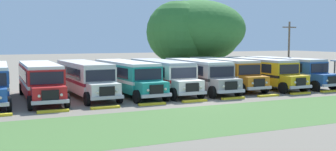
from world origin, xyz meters
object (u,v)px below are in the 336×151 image
at_px(utility_pole, 289,50).
at_px(parked_bus_slot_5, 198,73).
at_px(parked_bus_slot_8, 285,70).
at_px(parked_bus_slot_7, 258,71).
at_px(parked_bus_slot_1, 40,79).
at_px(parked_bus_slot_2, 85,77).
at_px(parked_bus_slot_6, 223,72).
at_px(parked_bus_slot_4, 162,75).
at_px(parked_bus_slot_3, 127,76).
at_px(broad_shade_tree, 195,30).

bearing_deg(utility_pole, parked_bus_slot_5, -170.55).
bearing_deg(parked_bus_slot_8, parked_bus_slot_7, -94.41).
bearing_deg(utility_pole, parked_bus_slot_7, -159.89).
relative_size(parked_bus_slot_1, parked_bus_slot_5, 1.00).
height_order(parked_bus_slot_7, utility_pole, utility_pole).
distance_m(parked_bus_slot_2, parked_bus_slot_6, 13.53).
relative_size(parked_bus_slot_2, parked_bus_slot_4, 1.00).
height_order(parked_bus_slot_2, parked_bus_slot_6, same).
xyz_separation_m(parked_bus_slot_6, parked_bus_slot_7, (3.43, -0.87, 0.00)).
bearing_deg(parked_bus_slot_3, parked_bus_slot_8, 85.61).
xyz_separation_m(parked_bus_slot_8, broad_shade_tree, (-4.29, 11.33, 4.29)).
bearing_deg(utility_pole, parked_bus_slot_8, -137.41).
bearing_deg(parked_bus_slot_8, parked_bus_slot_6, -101.49).
height_order(parked_bus_slot_4, parked_bus_slot_7, same).
bearing_deg(parked_bus_slot_3, parked_bus_slot_7, 85.46).
xyz_separation_m(parked_bus_slot_1, parked_bus_slot_7, (20.53, -0.38, 0.00)).
relative_size(parked_bus_slot_6, utility_pole, 1.64).
height_order(parked_bus_slot_8, utility_pole, utility_pole).
relative_size(parked_bus_slot_2, parked_bus_slot_6, 1.00).
distance_m(parked_bus_slot_1, parked_bus_slot_2, 3.59).
relative_size(parked_bus_slot_5, utility_pole, 1.65).
distance_m(parked_bus_slot_7, utility_pole, 6.35).
bearing_deg(parked_bus_slot_8, parked_bus_slot_4, -95.31).
distance_m(parked_bus_slot_1, parked_bus_slot_6, 17.10).
height_order(parked_bus_slot_3, parked_bus_slot_8, same).
bearing_deg(parked_bus_slot_1, broad_shade_tree, 119.69).
height_order(parked_bus_slot_2, parked_bus_slot_7, same).
distance_m(parked_bus_slot_6, utility_pole, 9.39).
distance_m(parked_bus_slot_1, parked_bus_slot_4, 10.33).
xyz_separation_m(parked_bus_slot_4, parked_bus_slot_8, (13.59, -0.31, 0.00)).
bearing_deg(parked_bus_slot_6, parked_bus_slot_8, 83.67).
xyz_separation_m(parked_bus_slot_5, broad_shade_tree, (5.82, 11.29, 4.29)).
bearing_deg(parked_bus_slot_6, broad_shade_tree, 167.54).
bearing_deg(parked_bus_slot_1, parked_bus_slot_6, 92.24).
bearing_deg(broad_shade_tree, parked_bus_slot_3, -138.78).
bearing_deg(parked_bus_slot_4, parked_bus_slot_7, 88.52).
height_order(parked_bus_slot_5, parked_bus_slot_6, same).
bearing_deg(parked_bus_slot_4, utility_pole, 96.57).
relative_size(parked_bus_slot_2, parked_bus_slot_8, 1.00).
height_order(parked_bus_slot_2, broad_shade_tree, broad_shade_tree).
height_order(parked_bus_slot_1, parked_bus_slot_7, same).
relative_size(parked_bus_slot_5, parked_bus_slot_7, 1.00).
xyz_separation_m(parked_bus_slot_6, broad_shade_tree, (2.53, 10.43, 4.29)).
bearing_deg(parked_bus_slot_7, broad_shade_tree, -177.08).
distance_m(parked_bus_slot_2, broad_shade_tree, 19.69).
bearing_deg(parked_bus_slot_3, parked_bus_slot_4, 86.84).
relative_size(parked_bus_slot_1, broad_shade_tree, 0.81).
xyz_separation_m(parked_bus_slot_4, broad_shade_tree, (9.30, 11.01, 4.29)).
relative_size(parked_bus_slot_4, parked_bus_slot_6, 1.00).
bearing_deg(parked_bus_slot_3, parked_bus_slot_6, 90.03).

